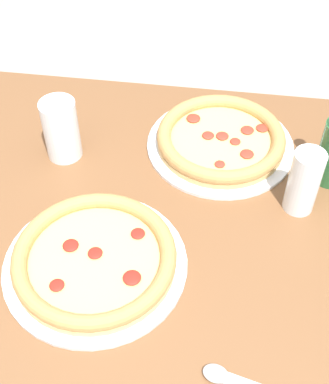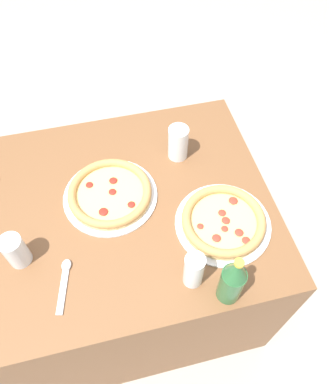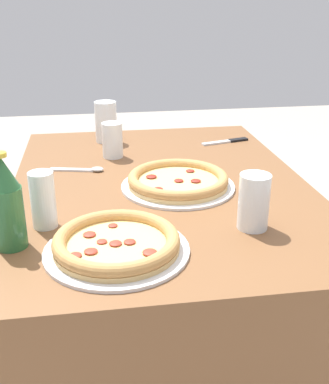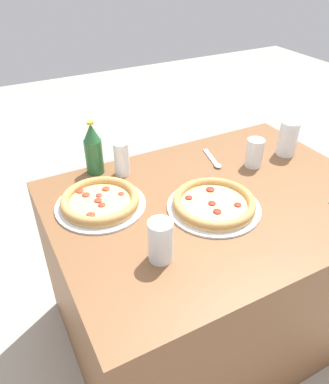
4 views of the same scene
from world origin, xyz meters
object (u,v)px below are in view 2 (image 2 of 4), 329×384
object	(u,v)px
pizza_pepperoni	(110,193)
pizza_veggie	(223,221)
glass_lemonade	(194,271)
beer_bottle	(233,280)
glass_red_wine	(178,144)
spoon	(65,278)
glass_iced_tea	(16,251)

from	to	relation	value
pizza_pepperoni	pizza_veggie	size ratio (longest dim) A/B	1.03
glass_lemonade	beer_bottle	xyz separation A→B (m)	(-0.09, 0.07, 0.04)
glass_red_wine	spoon	distance (m)	0.62
pizza_veggie	glass_red_wine	size ratio (longest dim) A/B	2.36
glass_iced_tea	spoon	xyz separation A→B (m)	(-0.13, 0.10, -0.05)
pizza_veggie	beer_bottle	bearing A→B (deg)	74.80
glass_iced_tea	glass_lemonade	size ratio (longest dim) A/B	0.86
pizza_veggie	spoon	distance (m)	0.54
pizza_pepperoni	beer_bottle	xyz separation A→B (m)	(-0.29, 0.43, 0.08)
pizza_pepperoni	glass_red_wine	size ratio (longest dim) A/B	2.43
glass_red_wine	glass_iced_tea	size ratio (longest dim) A/B	1.14
pizza_veggie	glass_red_wine	distance (m)	0.34
pizza_pepperoni	beer_bottle	size ratio (longest dim) A/B	1.50
pizza_veggie	beer_bottle	xyz separation A→B (m)	(0.06, 0.23, 0.08)
pizza_veggie	glass_lemonade	size ratio (longest dim) A/B	2.30
glass_iced_tea	spoon	size ratio (longest dim) A/B	0.68
pizza_veggie	glass_lemonade	bearing A→B (deg)	46.97
glass_red_wine	glass_iced_tea	bearing A→B (deg)	27.18
glass_lemonade	pizza_veggie	bearing A→B (deg)	-133.03
glass_iced_tea	pizza_veggie	bearing A→B (deg)	177.56
beer_bottle	spoon	xyz separation A→B (m)	(0.47, -0.16, -0.10)
pizza_pepperoni	glass_red_wine	bearing A→B (deg)	-154.71
glass_lemonade	beer_bottle	size ratio (longest dim) A/B	0.63
pizza_pepperoni	spoon	distance (m)	0.33
glass_lemonade	beer_bottle	world-z (taller)	beer_bottle
glass_lemonade	glass_iced_tea	bearing A→B (deg)	-20.70
glass_iced_tea	beer_bottle	xyz separation A→B (m)	(-0.60, 0.26, 0.05)
glass_red_wine	beer_bottle	size ratio (longest dim) A/B	0.62
glass_lemonade	beer_bottle	distance (m)	0.12
pizza_pepperoni	glass_iced_tea	world-z (taller)	glass_iced_tea
glass_red_wine	beer_bottle	xyz separation A→B (m)	(-0.01, 0.57, 0.04)
glass_iced_tea	spoon	bearing A→B (deg)	142.85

